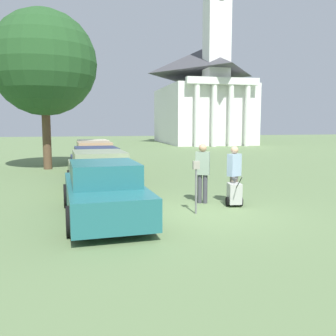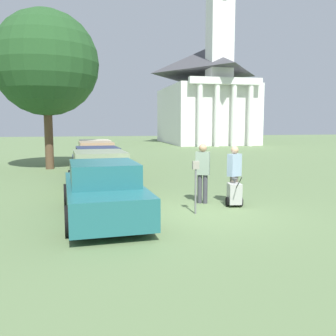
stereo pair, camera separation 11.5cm
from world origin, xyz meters
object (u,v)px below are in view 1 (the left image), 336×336
Objects in this scene: parked_car_cream at (93,153)px; person_supervisor at (234,171)px; parked_car_sage at (99,174)px; person_worker at (203,169)px; parked_car_tan at (94,158)px; equipment_cart at (234,193)px; church at (202,92)px; parking_meter at (196,177)px; parked_car_navy at (96,165)px; parked_car_teal at (104,192)px.

parked_car_cream is 12.68m from person_supervisor.
person_worker reaches higher than parked_car_sage.
equipment_cart is (3.81, -9.08, -0.31)m from parked_car_tan.
person_worker is (3.03, -11.75, 0.37)m from parked_car_cream.
parking_meter is at bearing -108.00° from church.
parked_car_tan is 9.85m from equipment_cart.
parked_car_cream is at bearing 86.20° from parked_car_navy.
person_supervisor reaches higher than parked_car_sage.
parked_car_sage is (-0.00, 3.27, 0.02)m from parked_car_teal.
parked_car_sage is at bearing -10.94° from person_worker.
parked_car_navy is at bearing -93.80° from parked_car_cream.
parked_car_navy is at bearing -116.31° from church.
parked_car_tan is at bearing 86.19° from parked_car_teal.
person_worker is at bearing -107.72° from church.
parked_car_teal is 36.88m from church.
parked_car_cream is at bearing 86.20° from parked_car_teal.
person_supervisor is at bearing -35.43° from parked_car_sage.
parked_car_navy is at bearing -37.00° from person_worker.
church reaches higher than parked_car_sage.
parked_car_teal reaches higher than parked_car_cream.
parked_car_navy is 3.61× the size of parking_meter.
parked_car_tan is 3.51× the size of parking_meter.
parked_car_tan is 0.21× the size of church.
equipment_cart is at bearing 165.01° from person_worker.
parking_meter is (2.44, -0.11, 0.32)m from parked_car_teal.
parked_car_tan is at bearing 120.06° from equipment_cart.
parked_car_sage is 33.90m from church.
parking_meter is 1.39m from person_worker.
parking_meter is 1.77m from person_supervisor.
church reaches higher than parked_car_teal.
person_supervisor is (3.93, -8.75, 0.31)m from parked_car_tan.
parked_car_navy is 6.99m from person_supervisor.
person_worker is 0.95m from person_supervisor.
parked_car_sage is 3.75× the size of parking_meter.
person_supervisor reaches higher than parking_meter.
parked_car_cream is 25.53m from church.
parked_car_navy is (-0.00, 6.62, -0.01)m from parked_car_teal.
parked_car_cream is 0.20× the size of church.
parked_car_navy is (0.00, 3.35, -0.04)m from parked_car_sage.
parked_car_cream is at bearing -122.72° from church.
church is at bearing -133.62° from person_supervisor.
church reaches higher than parking_meter.
equipment_cart is at bearing -39.66° from parked_car_sage.
parked_car_tan reaches higher than equipment_cart.
equipment_cart is at bearing -76.72° from parked_car_cream.
parked_car_sage is 4.71m from equipment_cart.
person_worker is at bearing -45.92° from person_supervisor.
parked_car_cream is at bearing 86.20° from parked_car_tan.
parking_meter is 36.12m from church.
parked_car_tan is 8.98m from person_worker.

